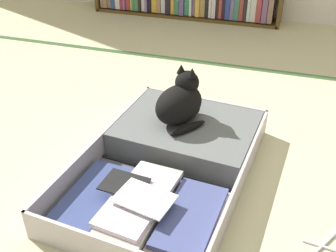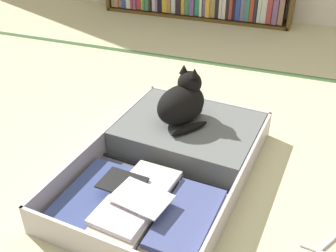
% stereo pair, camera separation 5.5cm
% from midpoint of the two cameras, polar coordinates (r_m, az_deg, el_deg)
% --- Properties ---
extents(ground_plane, '(10.00, 10.00, 0.00)m').
position_cam_midpoint_polar(ground_plane, '(1.56, -1.64, -11.33)').
color(ground_plane, '#C7BD8F').
extents(tatami_border, '(4.80, 0.05, 0.00)m').
position_cam_midpoint_polar(tatami_border, '(2.66, 7.98, 8.50)').
color(tatami_border, '#314E29').
rests_on(tatami_border, ground_plane).
extents(open_suitcase, '(0.71, 1.03, 0.13)m').
position_cam_midpoint_polar(open_suitcase, '(1.70, -0.04, -4.35)').
color(open_suitcase, '#B9AEB2').
rests_on(open_suitcase, ground_plane).
extents(black_cat, '(0.26, 0.31, 0.25)m').
position_cam_midpoint_polar(black_cat, '(1.77, 0.99, 3.46)').
color(black_cat, black).
rests_on(black_cat, open_suitcase).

